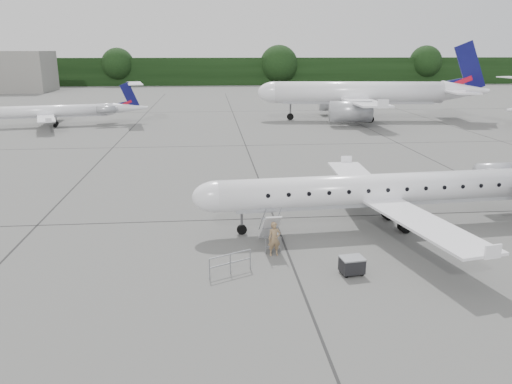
{
  "coord_description": "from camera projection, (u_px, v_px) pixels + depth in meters",
  "views": [
    {
      "loc": [
        -9.92,
        -24.21,
        10.28
      ],
      "look_at": [
        -7.34,
        3.61,
        2.3
      ],
      "focal_mm": 35.0,
      "sensor_mm": 36.0,
      "label": 1
    }
  ],
  "objects": [
    {
      "name": "baggage_cart",
      "position": [
        352.0,
        265.0,
        23.61
      ],
      "size": [
        1.16,
        0.99,
        0.91
      ],
      "primitive_type": null,
      "rotation": [
        0.0,
        0.0,
        0.14
      ],
      "color": "black",
      "rests_on": "ground"
    },
    {
      "name": "airstair",
      "position": [
        270.0,
        229.0,
        26.84
      ],
      "size": [
        1.01,
        2.24,
        2.03
      ],
      "primitive_type": null,
      "rotation": [
        0.0,
        0.0,
        0.07
      ],
      "color": "white",
      "rests_on": "ground"
    },
    {
      "name": "bg_regional_left",
      "position": [
        48.0,
        105.0,
        68.61
      ],
      "size": [
        24.83,
        19.89,
        5.83
      ],
      "primitive_type": null,
      "rotation": [
        0.0,
        0.0,
        0.19
      ],
      "color": "white",
      "rests_on": "ground"
    },
    {
      "name": "bg_narrowbody",
      "position": [
        359.0,
        82.0,
        74.05
      ],
      "size": [
        34.15,
        26.22,
        11.45
      ],
      "primitive_type": null,
      "rotation": [
        0.0,
        0.0,
        -0.11
      ],
      "color": "white",
      "rests_on": "ground"
    },
    {
      "name": "main_regional_jet",
      "position": [
        385.0,
        174.0,
        29.31
      ],
      "size": [
        26.55,
        19.99,
        6.49
      ],
      "primitive_type": null,
      "rotation": [
        0.0,
        0.0,
        0.07
      ],
      "color": "white",
      "rests_on": "ground"
    },
    {
      "name": "safety_railing",
      "position": [
        230.0,
        264.0,
        23.65
      ],
      "size": [
        2.01,
        1.04,
        1.0
      ],
      "primitive_type": null,
      "rotation": [
        0.0,
        0.0,
        0.46
      ],
      "color": "gray",
      "rests_on": "ground"
    },
    {
      "name": "passenger",
      "position": [
        274.0,
        239.0,
        25.69
      ],
      "size": [
        0.7,
        0.5,
        1.8
      ],
      "primitive_type": "imported",
      "rotation": [
        0.0,
        0.0,
        0.12
      ],
      "color": "olive",
      "rests_on": "ground"
    },
    {
      "name": "ground",
      "position": [
        398.0,
        248.0,
        26.88
      ],
      "size": [
        320.0,
        320.0,
        0.0
      ],
      "primitive_type": "plane",
      "color": "slate",
      "rests_on": "ground"
    },
    {
      "name": "treeline",
      "position": [
        242.0,
        71.0,
        150.24
      ],
      "size": [
        260.0,
        4.0,
        8.0
      ],
      "primitive_type": "cube",
      "color": "black",
      "rests_on": "ground"
    }
  ]
}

